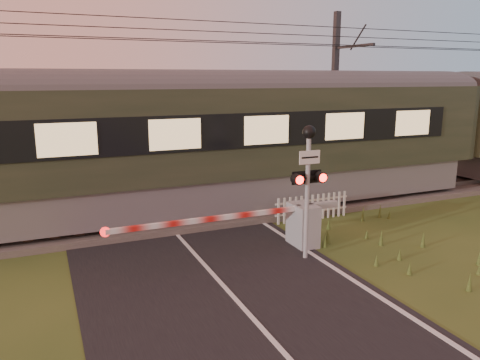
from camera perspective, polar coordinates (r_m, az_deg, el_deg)
name	(u,v)px	position (r m, az deg, el deg)	size (l,w,h in m)	color
ground	(246,311)	(9.39, 0.69, -15.73)	(160.00, 160.00, 0.00)	#2F481B
road	(251,316)	(9.20, 1.41, -16.27)	(6.00, 140.00, 0.03)	black
track_bed	(163,218)	(15.10, -9.37, -4.54)	(140.00, 3.40, 0.39)	#47423D
overhead_wires	(156,32)	(14.52, -10.19, 17.36)	(120.00, 0.62, 0.62)	black
train	(449,127)	(20.84, 24.14, 5.88)	(46.39, 3.20, 4.33)	slate
boom_gate	(295,224)	(12.51, 6.72, -5.31)	(6.26, 0.88, 1.17)	gray
crossing_signal	(308,169)	(11.33, 8.30, 1.39)	(0.85, 0.35, 3.33)	gray
picket_fence	(312,207)	(14.95, 8.81, -3.30)	(2.61, 0.07, 0.82)	silver
catenary_mast	(335,97)	(19.79, 11.50, 9.86)	(0.22, 2.46, 6.98)	#2D2D30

